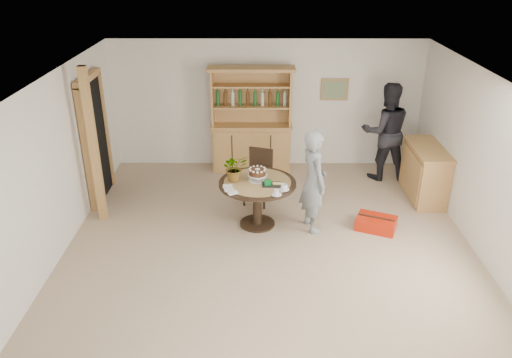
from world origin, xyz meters
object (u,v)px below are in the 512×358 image
at_px(teen_boy, 313,181).
at_px(adult_person, 386,132).
at_px(sideboard, 425,172).
at_px(dining_table, 257,191).
at_px(dining_chair, 259,173).
at_px(red_suitcase, 376,223).
at_px(hutch, 251,136).

relative_size(teen_boy, adult_person, 0.88).
relative_size(sideboard, teen_boy, 0.77).
distance_m(sideboard, adult_person, 1.09).
bearing_deg(sideboard, adult_person, 123.05).
bearing_deg(dining_table, dining_chair, 88.25).
height_order(sideboard, teen_boy, teen_boy).
relative_size(teen_boy, red_suitcase, 2.30).
height_order(sideboard, dining_table, sideboard).
bearing_deg(hutch, teen_boy, -67.39).
relative_size(dining_table, teen_boy, 0.74).
distance_m(dining_table, red_suitcase, 1.94).
bearing_deg(teen_boy, adult_person, -55.15).
bearing_deg(adult_person, teen_boy, 49.04).
xyz_separation_m(adult_person, red_suitcase, (-0.51, -1.96, -0.83)).
distance_m(teen_boy, red_suitcase, 1.25).
bearing_deg(dining_chair, teen_boy, -29.78).
relative_size(sideboard, adult_person, 0.68).
height_order(dining_table, dining_chair, dining_chair).
bearing_deg(dining_table, red_suitcase, -4.16).
bearing_deg(teen_boy, red_suitcase, -108.68).
height_order(dining_chair, teen_boy, teen_boy).
height_order(sideboard, red_suitcase, sideboard).
distance_m(dining_table, dining_chair, 0.83).
height_order(dining_chair, red_suitcase, dining_chair).
bearing_deg(dining_chair, hutch, 114.42).
bearing_deg(dining_table, sideboard, 18.68).
xyz_separation_m(hutch, teen_boy, (0.97, -2.33, 0.13)).
relative_size(dining_chair, red_suitcase, 1.33).
relative_size(dining_chair, adult_person, 0.51).
height_order(hutch, sideboard, hutch).
relative_size(sideboard, red_suitcase, 1.78).
height_order(teen_boy, adult_person, adult_person).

